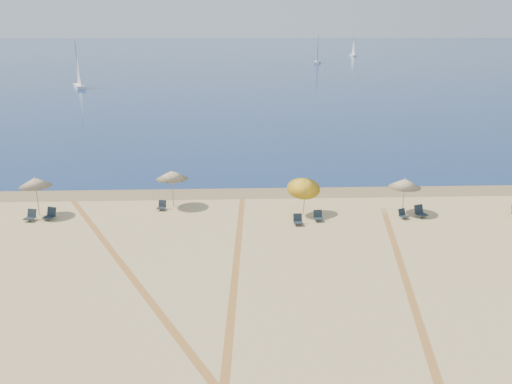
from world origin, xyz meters
TOP-DOWN VIEW (x-y plane):
  - ocean at (0.00, 225.00)m, footprint 500.00×500.00m
  - wet_sand at (0.00, 24.00)m, footprint 500.00×500.00m
  - umbrella_1 at (-13.70, 19.78)m, footprint 1.95×1.95m
  - umbrella_2 at (-5.42, 21.22)m, footprint 2.09×2.09m
  - umbrella_3 at (2.96, 19.29)m, footprint 2.08×2.12m
  - umbrella_4 at (9.34, 19.32)m, footprint 2.03×2.03m
  - chair_2 at (-13.89, 18.88)m, footprint 0.72×0.79m
  - chair_3 at (-12.76, 19.03)m, footprint 0.82×0.88m
  - chair_4 at (-6.10, 20.56)m, footprint 0.60×0.67m
  - chair_5 at (2.42, 17.53)m, footprint 0.56×0.65m
  - chair_6 at (3.74, 18.14)m, footprint 0.56×0.65m
  - chair_7 at (9.07, 18.35)m, footprint 0.67×0.71m
  - chair_8 at (10.22, 18.58)m, footprint 0.82×0.88m
  - sailboat_0 at (-30.04, 89.26)m, footprint 3.51×5.77m
  - sailboat_1 at (42.02, 185.86)m, footprint 1.66×4.92m
  - sailboat_2 at (23.64, 150.40)m, footprint 2.94×5.83m
  - tire_tracks at (-0.80, 9.13)m, footprint 48.27×42.23m

SIDE VIEW (x-z plane):
  - tire_tracks at x=-0.80m, z-range 0.00..0.00m
  - wet_sand at x=0.00m, z-range 0.00..0.00m
  - ocean at x=0.00m, z-range 0.01..0.01m
  - chair_7 at x=9.07m, z-range -0.04..0.55m
  - chair_4 at x=-6.10m, z-range -0.04..0.57m
  - chair_6 at x=3.74m, z-range -0.04..0.60m
  - chair_5 at x=2.42m, z-range -0.04..0.60m
  - chair_2 at x=-13.89m, z-range -0.04..0.65m
  - chair_8 at x=10.22m, z-range -0.04..0.69m
  - chair_3 at x=-12.76m, z-range -0.04..0.69m
  - umbrella_3 at x=2.96m, z-range 0.62..3.25m
  - umbrella_4 at x=9.34m, z-range 0.82..3.15m
  - umbrella_2 at x=-5.42m, z-range 0.91..3.40m
  - sailboat_1 at x=42.02m, z-range -1.42..5.78m
  - umbrella_1 at x=-13.70m, z-range 0.92..3.46m
  - sailboat_2 at x=23.64m, z-range -1.66..6.75m
  - sailboat_0 at x=-30.04m, z-range -1.66..6.76m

